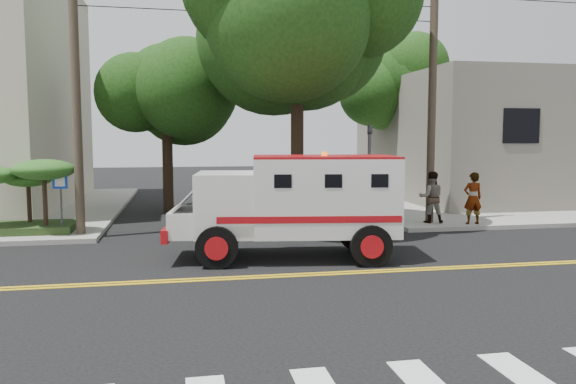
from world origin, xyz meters
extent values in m
plane|color=black|center=(0.00, 0.00, 0.00)|extent=(100.00, 100.00, 0.00)
cube|color=gray|center=(13.50, 13.50, 0.07)|extent=(17.00, 17.00, 0.15)
cube|color=#69665A|center=(15.00, 14.00, 3.15)|extent=(14.00, 12.00, 6.00)
cylinder|color=#382D23|center=(-5.60, 6.00, 4.50)|extent=(0.28, 0.28, 9.00)
cylinder|color=#382D23|center=(6.30, 6.20, 4.50)|extent=(0.28, 0.28, 9.00)
cylinder|color=black|center=(1.50, 6.50, 3.50)|extent=(0.44, 0.44, 7.00)
sphere|color=black|center=(1.50, 6.50, 7.00)|extent=(5.32, 5.32, 5.32)
sphere|color=black|center=(2.64, 5.74, 7.57)|extent=(4.56, 4.56, 4.56)
cylinder|color=black|center=(-3.00, 12.00, 2.80)|extent=(0.44, 0.44, 5.60)
sphere|color=black|center=(-3.00, 12.00, 5.60)|extent=(3.92, 3.92, 3.92)
sphere|color=black|center=(-2.16, 11.44, 6.02)|extent=(3.36, 3.36, 3.36)
cylinder|color=black|center=(8.50, 16.00, 2.97)|extent=(0.44, 0.44, 5.95)
sphere|color=black|center=(8.50, 16.00, 5.95)|extent=(4.20, 4.20, 4.20)
sphere|color=black|center=(9.40, 15.40, 6.40)|extent=(3.60, 3.60, 3.60)
cylinder|color=#3F3F42|center=(3.80, 5.60, 1.80)|extent=(0.12, 0.12, 3.60)
imported|color=#3F3F42|center=(3.80, 5.60, 3.15)|extent=(0.15, 0.18, 0.90)
cylinder|color=#3F3F42|center=(-6.20, 6.20, 1.00)|extent=(0.06, 0.06, 2.00)
cube|color=#0C33A5|center=(-6.20, 6.14, 1.80)|extent=(0.45, 0.03, 0.45)
cube|color=#1E3314|center=(-7.50, 6.80, 0.27)|extent=(3.20, 2.00, 0.24)
cylinder|color=black|center=(-7.40, 7.20, 1.07)|extent=(0.14, 0.14, 1.36)
ellipsoid|color=#204E17|center=(-7.40, 7.20, 1.83)|extent=(1.55, 1.55, 0.54)
cylinder|color=black|center=(-6.70, 6.30, 1.23)|extent=(0.14, 0.14, 1.68)
ellipsoid|color=#204E17|center=(-6.70, 6.30, 2.17)|extent=(1.91, 1.91, 0.66)
cube|color=silver|center=(1.23, 1.73, 1.66)|extent=(3.95, 2.66, 1.99)
cube|color=silver|center=(-1.30, 2.08, 1.47)|extent=(1.78, 2.27, 1.61)
cube|color=black|center=(-2.03, 2.18, 1.89)|extent=(0.28, 1.60, 0.66)
cube|color=silver|center=(-2.28, 2.21, 0.99)|extent=(1.10, 1.99, 0.66)
cube|color=maroon|center=(-2.75, 2.28, 0.76)|extent=(0.45, 2.04, 0.33)
cube|color=maroon|center=(1.23, 1.73, 2.68)|extent=(3.95, 2.66, 0.06)
cylinder|color=black|center=(-1.63, 1.05, 0.52)|extent=(1.07, 0.44, 1.04)
cylinder|color=black|center=(-1.34, 3.15, 0.52)|extent=(1.07, 0.44, 1.04)
cylinder|color=black|center=(2.12, 0.54, 0.52)|extent=(1.07, 0.44, 1.04)
cylinder|color=black|center=(2.41, 2.64, 0.52)|extent=(1.07, 0.44, 1.04)
imported|color=gray|center=(7.59, 5.50, 1.06)|extent=(0.69, 0.48, 1.83)
imported|color=gray|center=(6.30, 6.06, 1.06)|extent=(1.04, 0.91, 1.83)
camera|label=1|loc=(-2.46, -12.47, 3.18)|focal=35.00mm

